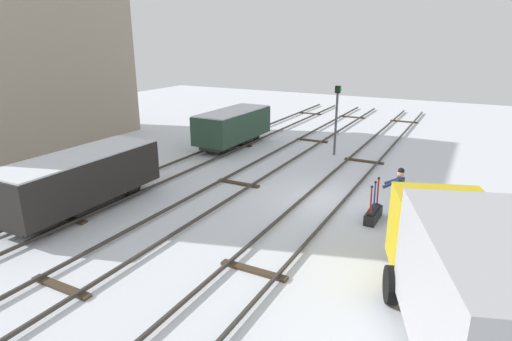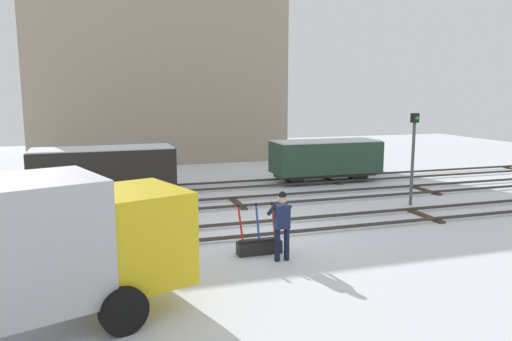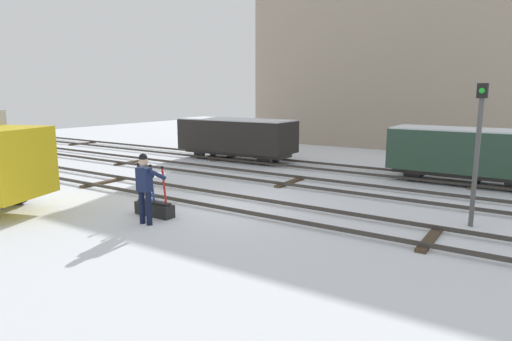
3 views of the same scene
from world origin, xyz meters
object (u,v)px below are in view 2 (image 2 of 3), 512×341
switch_lever_frame (259,245)px  freight_car_mid_siding (104,167)px  rail_worker (282,221)px  delivery_truck (15,249)px  signal_post (413,149)px  freight_car_back_track (326,158)px

switch_lever_frame → freight_car_mid_siding: bearing=113.5°
switch_lever_frame → rail_worker: (0.41, -0.67, 0.82)m
switch_lever_frame → rail_worker: bearing=-57.9°
delivery_truck → freight_car_mid_siding: size_ratio=1.08×
rail_worker → switch_lever_frame: bearing=122.1°
signal_post → freight_car_mid_siding: signal_post is taller
signal_post → freight_car_back_track: (-1.01, 5.64, -1.02)m
freight_car_back_track → freight_car_mid_siding: bearing=-179.6°
freight_car_back_track → freight_car_mid_siding: (-10.51, 0.00, 0.00)m
freight_car_mid_siding → freight_car_back_track: bearing=-1.2°
switch_lever_frame → signal_post: (7.52, 3.79, 1.99)m
delivery_truck → signal_post: 14.74m
signal_post → freight_car_mid_siding: (-11.52, 5.64, -1.01)m
delivery_truck → freight_car_mid_siding: 12.52m
freight_car_mid_siding → switch_lever_frame: bearing=-68.3°
freight_car_back_track → freight_car_mid_siding: size_ratio=0.89×
delivery_truck → freight_car_back_track: (12.07, 12.41, -0.41)m
signal_post → freight_car_mid_siding: size_ratio=0.60×
rail_worker → delivery_truck: bearing=-158.2°
delivery_truck → freight_car_mid_siding: delivery_truck is taller
switch_lever_frame → rail_worker: size_ratio=0.78×
delivery_truck → freight_car_back_track: delivery_truck is taller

